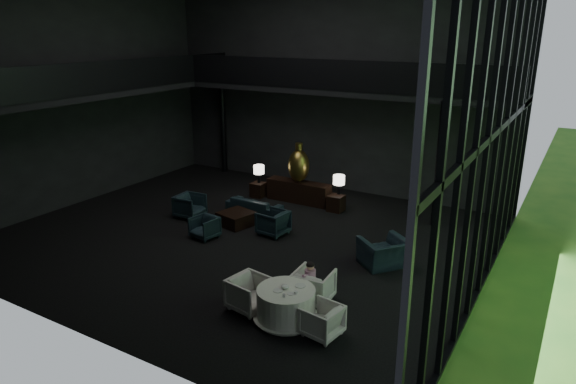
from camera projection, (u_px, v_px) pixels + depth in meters
The scene contains 34 objects.
floor at pixel (242, 236), 15.73m from camera, with size 14.00×12.00×0.02m, color black.
wall_back at pixel (331, 86), 19.42m from camera, with size 14.00×0.04×8.00m, color black.
wall_front at pixel (49, 146), 9.58m from camera, with size 14.00×0.04×8.00m, color black.
wall_left at pixel (75, 91), 17.89m from camera, with size 0.04×12.00×8.00m, color black.
curtain_wall at pixel (498, 130), 11.14m from camera, with size 0.20×12.00×8.00m, color black, non-canonical shape.
mezzanine_left at pixel (94, 93), 17.40m from camera, with size 2.00×12.00×0.25m, color black.
mezzanine_back at pixel (344, 90), 18.11m from camera, with size 12.00×2.00×0.25m, color black.
railing_left at pixel (113, 76), 16.74m from camera, with size 0.06×12.00×1.00m, color black.
railing_back at pixel (332, 75), 17.11m from camera, with size 12.00×0.06×1.00m, color black.
column_nw at pixel (223, 127), 22.20m from camera, with size 0.24×0.24×4.00m, color black.
column_ne at pixel (439, 165), 16.07m from camera, with size 0.24×0.24×4.00m, color black.
console at pixel (299, 192), 18.73m from camera, with size 2.43×0.55×0.77m, color black.
bronze_urn at pixel (299, 165), 18.41m from camera, with size 0.77×0.77×1.43m.
side_table_left at pixel (258, 190), 19.33m from camera, with size 0.49×0.49×0.54m, color black.
table_lamp_left at pixel (259, 170), 19.14m from camera, with size 0.40×0.40×0.67m.
side_table_right at pixel (336, 203), 17.83m from camera, with size 0.51×0.51×0.57m, color black.
table_lamp_right at pixel (339, 181), 17.74m from camera, with size 0.40×0.40×0.68m.
sofa at pixel (254, 204), 17.53m from camera, with size 1.82×0.53×0.71m, color black.
lounge_armchair_west at pixel (190, 203), 17.19m from camera, with size 0.94×0.88×0.96m, color black.
lounge_armchair_east at pixel (273, 220), 15.76m from camera, with size 0.89×0.83×0.92m, color black.
lounge_armchair_south at pixel (205, 227), 15.53m from camera, with size 0.68×0.64×0.70m, color #19272E.
window_armchair at pixel (384, 246), 13.64m from camera, with size 1.29×0.84×1.12m, color #213238.
coffee_table at pixel (236, 219), 16.59m from camera, with size 0.97×0.97×0.43m, color black.
dining_table at pixel (286, 307), 11.15m from camera, with size 1.45×1.45×0.75m.
dining_chair_north at pixel (314, 282), 11.89m from camera, with size 0.93×0.88×0.96m, color beige.
dining_chair_east at pixel (322, 319), 10.59m from camera, with size 0.72×0.67×0.74m, color silver.
dining_chair_west at pixel (250, 290), 11.55m from camera, with size 0.92×0.86×0.94m, color white.
child at pixel (310, 273), 11.79m from camera, with size 0.26×0.26×0.56m.
plate_a at pixel (278, 290), 10.96m from camera, with size 0.22×0.22×0.01m, color white.
plate_b at pixel (300, 286), 11.17m from camera, with size 0.24×0.24×0.02m, color white.
saucer at pixel (291, 294), 10.83m from camera, with size 0.16×0.16×0.01m, color white.
coffee_cup at pixel (296, 292), 10.84m from camera, with size 0.08×0.08×0.06m, color white.
cereal_bowl at pixel (285, 287), 11.05m from camera, with size 0.17×0.17×0.09m, color white.
cream_pot at pixel (284, 295), 10.71m from camera, with size 0.06×0.06×0.07m, color #99999E.
Camera 1 is at (8.62, -11.81, 6.14)m, focal length 32.00 mm.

